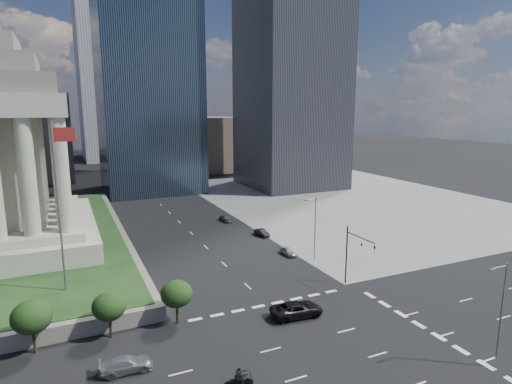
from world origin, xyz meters
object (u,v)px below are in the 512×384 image
suv_grey (126,364)px  parked_sedan_far (226,218)px  flagpole (59,198)px  pickup_truck (297,309)px  traffic_signal_ne (355,250)px  street_lamp_north (314,225)px  parked_sedan_mid (262,233)px  motorcycle_trail (238,378)px  parked_sedan_near (288,251)px  street_lamp_south (500,310)px

suv_grey → parked_sedan_far: size_ratio=1.21×
flagpole → pickup_truck: size_ratio=3.29×
flagpole → traffic_signal_ne: (34.33, -10.30, -7.86)m
flagpole → parked_sedan_far: size_ratio=5.07×
street_lamp_north → suv_grey: street_lamp_north is taller
pickup_truck → parked_sedan_mid: (9.71, 30.00, -0.23)m
pickup_truck → motorcycle_trail: bearing=134.0°
street_lamp_north → suv_grey: 35.81m
street_lamp_north → parked_sedan_near: bearing=123.8°
parked_sedan_far → street_lamp_south: bearing=-89.3°
street_lamp_south → parked_sedan_mid: street_lamp_south is taller
flagpole → street_lamp_north: (35.16, 1.00, -7.45)m
parked_sedan_near → parked_sedan_mid: bearing=86.2°
street_lamp_north → motorcycle_trail: size_ratio=3.84×
pickup_truck → suv_grey: 19.37m
traffic_signal_ne → pickup_truck: traffic_signal_ne is taller
traffic_signal_ne → pickup_truck: size_ratio=1.31×
flagpole → parked_sedan_mid: 39.02m
street_lamp_north → parked_sedan_near: size_ratio=2.78×
flagpole → pickup_truck: 30.08m
suv_grey → pickup_truck: bearing=-78.5°
traffic_signal_ne → suv_grey: (-29.88, -6.43, -4.56)m
parked_sedan_mid → parked_sedan_far: parked_sedan_far is taller
parked_sedan_near → street_lamp_south: bearing=-86.4°
parked_sedan_near → motorcycle_trail: (-19.95, -27.83, 0.36)m
flagpole → parked_sedan_mid: size_ratio=5.32×
street_lamp_south → suv_grey: 33.82m
street_lamp_south → pickup_truck: size_ratio=1.64×
pickup_truck → traffic_signal_ne: bearing=-66.8°
suv_grey → street_lamp_north: bearing=-56.6°
parked_sedan_far → motorcycle_trail: (-18.10, -51.62, 0.30)m
suv_grey → parked_sedan_far: bearing=-26.8°
traffic_signal_ne → parked_sedan_far: size_ratio=2.03×
flagpole → parked_sedan_near: bearing=8.2°
flagpole → street_lamp_north: size_ratio=2.00×
suv_grey → parked_sedan_mid: size_ratio=1.27×
street_lamp_south → suv_grey: street_lamp_south is taller
parked_sedan_far → pickup_truck: bearing=-103.1°
parked_sedan_far → motorcycle_trail: motorcycle_trail is taller
parked_sedan_mid → parked_sedan_near: bearing=-100.2°
flagpole → street_lamp_south: 46.81m
parked_sedan_near → parked_sedan_mid: (0.65, 11.29, 0.01)m
pickup_truck → suv_grey: (-19.18, -2.74, -0.15)m
pickup_truck → parked_sedan_mid: 31.53m
suv_grey → parked_sedan_far: suv_grey is taller
pickup_truck → parked_sedan_far: (7.21, 42.50, -0.17)m
street_lamp_north → parked_sedan_mid: street_lamp_north is taller
pickup_truck → parked_sedan_mid: bearing=-13.8°
street_lamp_south → street_lamp_north: size_ratio=1.00×
street_lamp_south → parked_sedan_near: (-2.48, 34.71, -5.05)m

